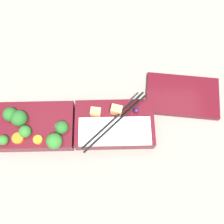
{
  "coord_description": "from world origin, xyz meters",
  "views": [
    {
      "loc": [
        0.09,
        -0.2,
        0.69
      ],
      "look_at": [
        0.1,
        0.04,
        0.04
      ],
      "focal_mm": 42.0,
      "sensor_mm": 36.0,
      "label": 1
    }
  ],
  "objects": [
    {
      "name": "ground_plane",
      "position": [
        0.0,
        0.0,
        0.0
      ],
      "size": [
        3.0,
        3.0,
        0.0
      ],
      "primitive_type": "plane",
      "color": "gray"
    },
    {
      "name": "bento_tray_vegetable",
      "position": [
        -0.11,
        0.0,
        0.03
      ],
      "size": [
        0.21,
        0.13,
        0.08
      ],
      "color": "#510F19",
      "rests_on": "ground_plane"
    },
    {
      "name": "bento_tray_rice",
      "position": [
        0.1,
        0.0,
        0.03
      ],
      "size": [
        0.21,
        0.16,
        0.07
      ],
      "color": "#510F19",
      "rests_on": "ground_plane"
    },
    {
      "name": "bento_lid",
      "position": [
        0.3,
        0.09,
        0.01
      ],
      "size": [
        0.22,
        0.15,
        0.02
      ],
      "primitive_type": "cube",
      "rotation": [
        0.0,
        0.0,
        -0.12
      ],
      "color": "#510F19",
      "rests_on": "ground_plane"
    }
  ]
}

